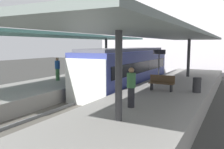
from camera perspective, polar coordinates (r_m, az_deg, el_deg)
ground_plane at (r=14.25m, az=-3.35°, el=-7.17°), size 80.00×80.00×0.00m
platform_left at (r=16.41m, az=-14.80°, el=-3.70°), size 4.40×28.00×1.00m
platform_right at (r=12.63m, az=11.62°, el=-6.86°), size 4.40×28.00×1.00m
track_ballast at (r=14.23m, az=-3.36°, el=-6.78°), size 3.20×28.00×0.20m
rail_near_side at (r=14.57m, az=-5.79°, el=-5.79°), size 0.08×28.00×0.14m
rail_far_side at (r=13.84m, az=-0.80°, el=-6.45°), size 0.08×28.00×0.14m
commuter_train at (r=17.50m, az=3.56°, el=1.26°), size 2.78×10.94×3.10m
canopy_left at (r=17.18m, az=-11.98°, el=9.08°), size 4.18×21.00×3.27m
canopy_right at (r=13.62m, az=13.70°, el=9.18°), size 4.18×21.00×3.17m
platform_bench at (r=13.32m, az=12.01°, el=-1.90°), size 1.40×0.41×0.86m
platform_sign at (r=16.99m, az=11.38°, el=3.99°), size 0.90×0.08×2.21m
litter_bin at (r=13.38m, az=19.96°, el=-2.42°), size 0.44×0.44×0.80m
passenger_near_bench at (r=17.23m, az=-13.13°, el=1.41°), size 0.36×0.36×1.64m
passenger_mid_platform at (r=9.54m, az=4.69°, el=-3.01°), size 0.36×0.36×1.64m
station_building_backdrop at (r=32.80m, az=14.30°, el=10.42°), size 18.00×6.00×11.00m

